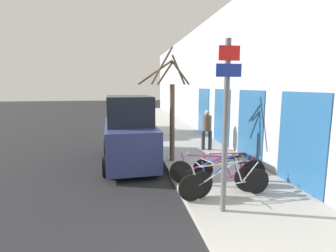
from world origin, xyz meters
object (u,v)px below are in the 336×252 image
(bicycle_0, at_px, (226,182))
(bicycle_3, at_px, (229,168))
(pedestrian_near, at_px, (207,127))
(bicycle_2, at_px, (213,174))
(bicycle_1, at_px, (226,177))
(signpost, at_px, (226,123))
(parked_car_1, at_px, (128,118))
(street_tree, at_px, (171,109))
(parked_car_0, at_px, (129,134))

(bicycle_0, distance_m, bicycle_3, 1.30)
(bicycle_0, bearing_deg, pedestrian_near, -17.32)
(bicycle_2, bearing_deg, bicycle_3, -24.08)
(bicycle_1, height_order, bicycle_2, bicycle_1)
(signpost, xyz_separation_m, bicycle_0, (0.33, 0.67, -1.59))
(bicycle_1, distance_m, bicycle_3, 0.90)
(bicycle_0, xyz_separation_m, pedestrian_near, (1.10, 4.83, 0.60))
(parked_car_1, bearing_deg, street_tree, -78.84)
(pedestrian_near, height_order, street_tree, street_tree)
(signpost, xyz_separation_m, bicycle_2, (0.23, 1.33, -1.58))
(signpost, height_order, street_tree, street_tree)
(bicycle_0, bearing_deg, signpost, 149.67)
(pedestrian_near, distance_m, street_tree, 2.47)
(parked_car_0, bearing_deg, street_tree, -15.72)
(signpost, distance_m, bicycle_2, 2.08)
(bicycle_2, distance_m, street_tree, 3.26)
(bicycle_2, bearing_deg, pedestrian_near, 12.44)
(bicycle_1, relative_size, bicycle_3, 1.05)
(bicycle_1, bearing_deg, bicycle_0, 134.91)
(parked_car_1, bearing_deg, bicycle_3, -73.91)
(bicycle_3, height_order, street_tree, street_tree)
(parked_car_1, bearing_deg, bicycle_2, -78.68)
(signpost, bearing_deg, bicycle_2, 80.03)
(bicycle_2, distance_m, bicycle_3, 0.84)
(street_tree, bearing_deg, bicycle_3, -60.41)
(bicycle_1, distance_m, pedestrian_near, 4.60)
(signpost, relative_size, bicycle_0, 1.52)
(signpost, relative_size, parked_car_0, 0.86)
(parked_car_1, distance_m, pedestrian_near, 5.97)
(bicycle_0, distance_m, bicycle_2, 0.66)
(bicycle_0, relative_size, bicycle_1, 1.12)
(bicycle_0, bearing_deg, parked_car_1, 7.77)
(bicycle_3, xyz_separation_m, street_tree, (-1.31, 2.30, 1.55))
(signpost, distance_m, bicycle_0, 1.76)
(bicycle_1, xyz_separation_m, bicycle_3, (0.40, 0.80, -0.04))
(bicycle_0, xyz_separation_m, bicycle_2, (-0.09, 0.66, 0.00))
(bicycle_3, distance_m, street_tree, 3.07)
(bicycle_1, xyz_separation_m, bicycle_2, (-0.26, 0.29, -0.00))
(bicycle_3, height_order, pedestrian_near, pedestrian_near)
(bicycle_3, bearing_deg, parked_car_1, 30.94)
(bicycle_3, bearing_deg, street_tree, 43.21)
(bicycle_1, xyz_separation_m, parked_car_0, (-2.41, 3.45, 0.59))
(bicycle_0, xyz_separation_m, parked_car_1, (-2.14, 9.85, 0.49))
(bicycle_0, height_order, bicycle_2, bicycle_2)
(bicycle_1, xyz_separation_m, parked_car_1, (-2.30, 9.48, 0.48))
(bicycle_2, xyz_separation_m, street_tree, (-0.64, 2.81, 1.52))
(parked_car_1, bearing_deg, parked_car_0, -92.23)
(signpost, height_order, bicycle_0, signpost)
(pedestrian_near, relative_size, street_tree, 0.42)
(parked_car_1, bearing_deg, bicycle_1, -77.57)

